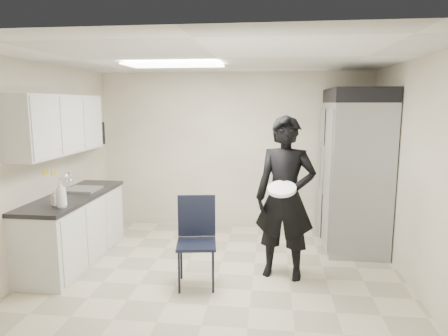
# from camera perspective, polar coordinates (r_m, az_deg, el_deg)

# --- Properties ---
(floor) EXTENTS (4.50, 4.50, 0.00)m
(floor) POSITION_cam_1_polar(r_m,az_deg,el_deg) (5.13, -0.89, -14.87)
(floor) COLOR #BFB396
(floor) RESTS_ON ground
(ceiling) EXTENTS (4.50, 4.50, 0.00)m
(ceiling) POSITION_cam_1_polar(r_m,az_deg,el_deg) (4.70, -0.98, 15.42)
(ceiling) COLOR silver
(ceiling) RESTS_ON back_wall
(back_wall) EXTENTS (4.50, 0.00, 4.50)m
(back_wall) POSITION_cam_1_polar(r_m,az_deg,el_deg) (6.71, 1.37, 2.46)
(back_wall) COLOR beige
(back_wall) RESTS_ON floor
(left_wall) EXTENTS (0.00, 4.00, 4.00)m
(left_wall) POSITION_cam_1_polar(r_m,az_deg,el_deg) (5.52, -24.78, 0.11)
(left_wall) COLOR beige
(left_wall) RESTS_ON floor
(right_wall) EXTENTS (0.00, 4.00, 4.00)m
(right_wall) POSITION_cam_1_polar(r_m,az_deg,el_deg) (4.97, 25.71, -0.88)
(right_wall) COLOR beige
(right_wall) RESTS_ON floor
(ceiling_panel) EXTENTS (1.20, 0.60, 0.02)m
(ceiling_panel) POSITION_cam_1_polar(r_m,az_deg,el_deg) (5.20, -7.13, 14.43)
(ceiling_panel) COLOR white
(ceiling_panel) RESTS_ON ceiling
(lower_counter) EXTENTS (0.60, 1.90, 0.86)m
(lower_counter) POSITION_cam_1_polar(r_m,az_deg,el_deg) (5.73, -20.54, -8.25)
(lower_counter) COLOR silver
(lower_counter) RESTS_ON floor
(countertop) EXTENTS (0.64, 1.95, 0.05)m
(countertop) POSITION_cam_1_polar(r_m,az_deg,el_deg) (5.61, -20.81, -3.81)
(countertop) COLOR black
(countertop) RESTS_ON lower_counter
(sink) EXTENTS (0.42, 0.40, 0.14)m
(sink) POSITION_cam_1_polar(r_m,az_deg,el_deg) (5.82, -19.49, -3.42)
(sink) COLOR gray
(sink) RESTS_ON countertop
(faucet) EXTENTS (0.02, 0.02, 0.24)m
(faucet) POSITION_cam_1_polar(r_m,az_deg,el_deg) (5.89, -21.32, -1.91)
(faucet) COLOR silver
(faucet) RESTS_ON countertop
(upper_cabinets) EXTENTS (0.35, 1.80, 0.75)m
(upper_cabinets) POSITION_cam_1_polar(r_m,az_deg,el_deg) (5.55, -22.52, 5.77)
(upper_cabinets) COLOR silver
(upper_cabinets) RESTS_ON left_wall
(towel_dispenser) EXTENTS (0.22, 0.30, 0.35)m
(towel_dispenser) POSITION_cam_1_polar(r_m,az_deg,el_deg) (6.61, -18.05, 4.69)
(towel_dispenser) COLOR black
(towel_dispenser) RESTS_ON left_wall
(notice_sticker_left) EXTENTS (0.00, 0.12, 0.07)m
(notice_sticker_left) POSITION_cam_1_polar(r_m,az_deg,el_deg) (5.61, -24.14, -0.54)
(notice_sticker_left) COLOR yellow
(notice_sticker_left) RESTS_ON left_wall
(notice_sticker_right) EXTENTS (0.00, 0.12, 0.07)m
(notice_sticker_right) POSITION_cam_1_polar(r_m,az_deg,el_deg) (5.78, -23.10, -0.59)
(notice_sticker_right) COLOR yellow
(notice_sticker_right) RESTS_ON left_wall
(commercial_fridge) EXTENTS (0.80, 1.35, 2.10)m
(commercial_fridge) POSITION_cam_1_polar(r_m,az_deg,el_deg) (6.12, 18.01, -1.03)
(commercial_fridge) COLOR gray
(commercial_fridge) RESTS_ON floor
(fridge_compressor) EXTENTS (0.80, 1.35, 0.20)m
(fridge_compressor) POSITION_cam_1_polar(r_m,az_deg,el_deg) (6.03, 18.56, 9.79)
(fridge_compressor) COLOR black
(fridge_compressor) RESTS_ON commercial_fridge
(folding_chair) EXTENTS (0.51, 0.51, 1.00)m
(folding_chair) POSITION_cam_1_polar(r_m,az_deg,el_deg) (4.66, -3.97, -10.81)
(folding_chair) COLOR black
(folding_chair) RESTS_ON floor
(man_tuxedo) EXTENTS (0.80, 0.61, 1.96)m
(man_tuxedo) POSITION_cam_1_polar(r_m,az_deg,el_deg) (4.82, 8.72, -4.25)
(man_tuxedo) COLOR black
(man_tuxedo) RESTS_ON floor
(bucket_lid) EXTENTS (0.38, 0.38, 0.04)m
(bucket_lid) POSITION_cam_1_polar(r_m,az_deg,el_deg) (4.54, 8.26, -2.97)
(bucket_lid) COLOR white
(bucket_lid) RESTS_ON man_tuxedo
(soap_bottle_a) EXTENTS (0.16, 0.16, 0.31)m
(soap_bottle_a) POSITION_cam_1_polar(r_m,az_deg,el_deg) (4.94, -22.24, -3.47)
(soap_bottle_a) COLOR silver
(soap_bottle_a) RESTS_ON countertop
(soap_bottle_b) EXTENTS (0.12, 0.12, 0.18)m
(soap_bottle_b) POSITION_cam_1_polar(r_m,az_deg,el_deg) (5.09, -22.92, -3.90)
(soap_bottle_b) COLOR silver
(soap_bottle_b) RESTS_ON countertop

